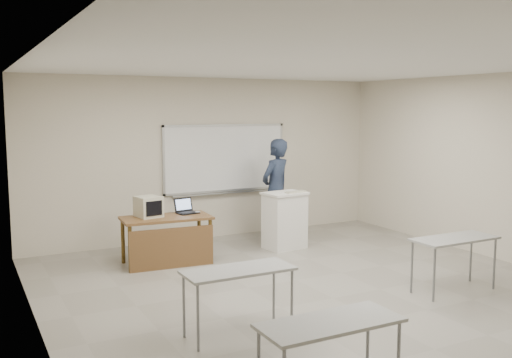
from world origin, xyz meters
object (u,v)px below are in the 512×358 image
podium (285,220)px  crt_monitor (148,207)px  mouse (198,212)px  presenter (276,190)px  instructor_desk (169,231)px  keyboard (296,192)px  whiteboard (225,159)px  laptop (187,210)px

podium → crt_monitor: crt_monitor is taller
podium → mouse: podium is taller
presenter → instructor_desk: bearing=-6.0°
crt_monitor → keyboard: crt_monitor is taller
whiteboard → instructor_desk: 2.41m
instructor_desk → presenter: size_ratio=0.73×
whiteboard → crt_monitor: (-1.90, -1.24, -0.57)m
podium → laptop: size_ratio=3.08×
crt_monitor → presenter: size_ratio=0.21×
instructor_desk → laptop: 0.55m
instructor_desk → podium: (2.15, 0.10, -0.04)m
keyboard → presenter: size_ratio=0.21×
instructor_desk → presenter: bearing=21.9°
instructor_desk → podium: 2.15m
crt_monitor → keyboard: (2.55, -0.26, 0.09)m
whiteboard → presenter: size_ratio=1.32×
instructor_desk → podium: podium is taller
podium → crt_monitor: size_ratio=2.47×
podium → presenter: size_ratio=0.53×
mouse → whiteboard: bearing=69.5°
whiteboard → laptop: size_ratio=7.71×
instructor_desk → laptop: (0.40, 0.27, 0.27)m
whiteboard → instructor_desk: (-1.65, -1.48, -0.94)m
whiteboard → mouse: 1.86m
whiteboard → laptop: whiteboard is taller
keyboard → laptop: bearing=162.8°
laptop → keyboard: keyboard is taller
whiteboard → podium: whiteboard is taller
podium → keyboard: (0.15, -0.12, 0.50)m
whiteboard → laptop: 1.87m
whiteboard → keyboard: 1.70m
whiteboard → podium: size_ratio=2.50×
whiteboard → instructor_desk: size_ratio=1.80×
whiteboard → keyboard: (0.65, -1.50, -0.48)m
keyboard → crt_monitor: bearing=165.6°
whiteboard → laptop: (-1.25, -1.21, -0.67)m
keyboard → whiteboard: bearing=104.8°
podium → presenter: (0.19, 0.66, 0.44)m
instructor_desk → keyboard: (2.30, -0.02, 0.47)m
crt_monitor → mouse: (0.80, -0.08, -0.14)m
crt_monitor → keyboard: size_ratio=1.01×
whiteboard → presenter: 1.14m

